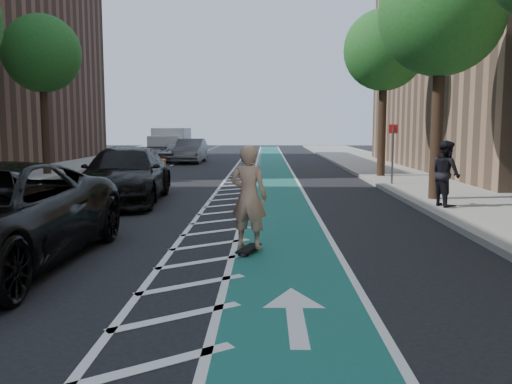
{
  "coord_description": "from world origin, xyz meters",
  "views": [
    {
      "loc": [
        2.62,
        -9.37,
        2.4
      ],
      "look_at": [
        2.43,
        1.31,
        1.1
      ],
      "focal_mm": 38.0,
      "sensor_mm": 36.0,
      "label": 1
    }
  ],
  "objects": [
    {
      "name": "curb_right",
      "position": [
        7.05,
        10.0,
        0.08
      ],
      "size": [
        0.12,
        90.0,
        0.16
      ],
      "primitive_type": "cube",
      "color": "gray",
      "rests_on": "ground"
    },
    {
      "name": "box_truck",
      "position": [
        -4.77,
        32.42,
        1.04
      ],
      "size": [
        2.54,
        5.47,
        2.26
      ],
      "rotation": [
        0.0,
        0.0,
        -0.01
      ],
      "color": "silver",
      "rests_on": "ground"
    },
    {
      "name": "skateboard",
      "position": [
        2.3,
        0.69,
        0.09
      ],
      "size": [
        0.48,
        0.87,
        0.11
      ],
      "rotation": [
        0.0,
        0.0,
        -0.32
      ],
      "color": "black",
      "rests_on": "ground"
    },
    {
      "name": "ground",
      "position": [
        0.0,
        0.0,
        0.0
      ],
      "size": [
        120.0,
        120.0,
        0.0
      ],
      "primitive_type": "plane",
      "color": "black",
      "rests_on": "ground"
    },
    {
      "name": "tree_r_c",
      "position": [
        7.9,
        8.0,
        5.77
      ],
      "size": [
        4.2,
        4.2,
        7.9
      ],
      "color": "#382619",
      "rests_on": "ground"
    },
    {
      "name": "sign_post",
      "position": [
        7.6,
        12.0,
        1.35
      ],
      "size": [
        0.35,
        0.08,
        2.47
      ],
      "color": "#4C4C4C",
      "rests_on": "ground"
    },
    {
      "name": "buffer_strip",
      "position": [
        1.5,
        10.0,
        0.01
      ],
      "size": [
        1.4,
        90.0,
        0.01
      ],
      "primitive_type": "cube",
      "color": "silver",
      "rests_on": "ground"
    },
    {
      "name": "tree_r_d",
      "position": [
        7.9,
        16.0,
        5.77
      ],
      "size": [
        4.2,
        4.2,
        7.9
      ],
      "color": "#382619",
      "rests_on": "ground"
    },
    {
      "name": "bike_lane",
      "position": [
        3.0,
        10.0,
        0.01
      ],
      "size": [
        2.0,
        90.0,
        0.01
      ],
      "primitive_type": "cube",
      "color": "#18554C",
      "rests_on": "ground"
    },
    {
      "name": "car_silver",
      "position": [
        -3.66,
        27.39,
        0.66
      ],
      "size": [
        1.77,
        3.98,
        1.33
      ],
      "primitive_type": "imported",
      "rotation": [
        0.0,
        0.0,
        -0.05
      ],
      "color": "gray",
      "rests_on": "ground"
    },
    {
      "name": "barrel_c",
      "position": [
        -3.45,
        18.73,
        0.46
      ],
      "size": [
        0.71,
        0.71,
        0.96
      ],
      "color": "#FF500D",
      "rests_on": "ground"
    },
    {
      "name": "pedestrian",
      "position": [
        7.7,
        5.93,
        1.08
      ],
      "size": [
        0.9,
        1.05,
        1.86
      ],
      "primitive_type": "imported",
      "rotation": [
        0.0,
        0.0,
        1.81
      ],
      "color": "black",
      "rests_on": "sidewalk_right"
    },
    {
      "name": "tree_l_d",
      "position": [
        -7.9,
        16.0,
        5.77
      ],
      "size": [
        4.2,
        4.2,
        7.9
      ],
      "color": "#382619",
      "rests_on": "ground"
    },
    {
      "name": "curb_left",
      "position": [
        -7.05,
        10.0,
        0.08
      ],
      "size": [
        0.12,
        90.0,
        0.16
      ],
      "primitive_type": "cube",
      "color": "gray",
      "rests_on": "ground"
    },
    {
      "name": "suv_far",
      "position": [
        -1.85,
        7.65,
        0.86
      ],
      "size": [
        2.74,
        6.06,
        1.72
      ],
      "primitive_type": "imported",
      "rotation": [
        0.0,
        0.0,
        0.06
      ],
      "color": "black",
      "rests_on": "ground"
    },
    {
      "name": "skateboarder",
      "position": [
        2.3,
        0.69,
        1.09
      ],
      "size": [
        0.82,
        0.66,
        1.95
      ],
      "primitive_type": "imported",
      "rotation": [
        0.0,
        0.0,
        2.83
      ],
      "color": "tan",
      "rests_on": "skateboard"
    },
    {
      "name": "barrel_b",
      "position": [
        -2.02,
        14.0,
        0.47
      ],
      "size": [
        0.72,
        0.72,
        0.99
      ],
      "color": "#FF520D",
      "rests_on": "ground"
    },
    {
      "name": "barrel_a",
      "position": [
        -2.72,
        9.0,
        0.39
      ],
      "size": [
        0.6,
        0.6,
        0.82
      ],
      "color": "#DE5A0B",
      "rests_on": "ground"
    },
    {
      "name": "sidewalk_right",
      "position": [
        9.5,
        10.0,
        0.07
      ],
      "size": [
        5.0,
        90.0,
        0.15
      ],
      "primitive_type": "cube",
      "color": "gray",
      "rests_on": "ground"
    },
    {
      "name": "car_grey",
      "position": [
        -2.38,
        26.43,
        0.79
      ],
      "size": [
        1.78,
        4.86,
        1.59
      ],
      "primitive_type": "imported",
      "rotation": [
        0.0,
        0.0,
        -0.02
      ],
      "color": "#59595E",
      "rests_on": "ground"
    }
  ]
}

